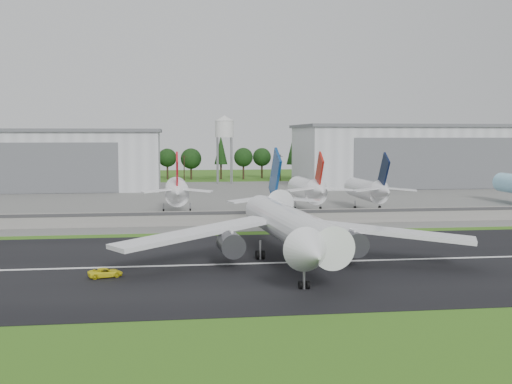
{
  "coord_description": "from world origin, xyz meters",
  "views": [
    {
      "loc": [
        -28.53,
        -90.71,
        20.53
      ],
      "look_at": [
        -10.87,
        40.0,
        9.0
      ],
      "focal_mm": 45.0,
      "sensor_mm": 36.0,
      "label": 1
    }
  ],
  "objects": [
    {
      "name": "ground",
      "position": [
        0.0,
        0.0,
        0.0
      ],
      "size": [
        600.0,
        600.0,
        0.0
      ],
      "primitive_type": "plane",
      "color": "#336B19",
      "rests_on": "ground"
    },
    {
      "name": "runway",
      "position": [
        0.0,
        10.0,
        0.05
      ],
      "size": [
        320.0,
        60.0,
        0.1
      ],
      "primitive_type": "cube",
      "color": "black",
      "rests_on": "ground"
    },
    {
      "name": "runway_centerline",
      "position": [
        0.0,
        10.0,
        0.11
      ],
      "size": [
        220.0,
        1.0,
        0.02
      ],
      "primitive_type": "cube",
      "color": "white",
      "rests_on": "runway"
    },
    {
      "name": "apron",
      "position": [
        0.0,
        120.0,
        0.05
      ],
      "size": [
        320.0,
        150.0,
        0.1
      ],
      "primitive_type": "cube",
      "color": "slate",
      "rests_on": "ground"
    },
    {
      "name": "blast_fence",
      "position": [
        0.0,
        54.99,
        1.81
      ],
      "size": [
        240.0,
        0.61,
        3.5
      ],
      "color": "gray",
      "rests_on": "ground"
    },
    {
      "name": "hangar_west",
      "position": [
        -80.0,
        164.92,
        11.63
      ],
      "size": [
        97.0,
        44.0,
        23.2
      ],
      "color": "silver",
      "rests_on": "ground"
    },
    {
      "name": "hangar_east",
      "position": [
        75.0,
        164.92,
        12.63
      ],
      "size": [
        102.0,
        47.0,
        25.2
      ],
      "color": "silver",
      "rests_on": "ground"
    },
    {
      "name": "water_tower",
      "position": [
        -5.0,
        185.0,
        24.55
      ],
      "size": [
        8.4,
        8.4,
        29.4
      ],
      "color": "#99999E",
      "rests_on": "ground"
    },
    {
      "name": "utility_poles",
      "position": [
        0.0,
        200.0,
        0.0
      ],
      "size": [
        230.0,
        3.0,
        12.0
      ],
      "primitive_type": null,
      "color": "black",
      "rests_on": "ground"
    },
    {
      "name": "treeline",
      "position": [
        0.0,
        215.0,
        0.0
      ],
      "size": [
        320.0,
        16.0,
        22.0
      ],
      "primitive_type": null,
      "color": "black",
      "rests_on": "ground"
    },
    {
      "name": "main_airliner",
      "position": [
        -9.53,
        9.57,
        4.89
      ],
      "size": [
        57.13,
        59.26,
        18.17
      ],
      "rotation": [
        0.0,
        0.0,
        3.22
      ],
      "color": "white",
      "rests_on": "runway"
    },
    {
      "name": "ground_vehicle",
      "position": [
        -37.93,
        2.93,
        0.79
      ],
      "size": [
        5.41,
        3.72,
        1.38
      ],
      "primitive_type": "imported",
      "rotation": [
        0.0,
        0.0,
        1.89
      ],
      "color": "yellow",
      "rests_on": "runway"
    },
    {
      "name": "parked_jet_red_a",
      "position": [
        -26.74,
        76.58,
        6.31
      ],
      "size": [
        7.36,
        31.29,
        16.82
      ],
      "color": "white",
      "rests_on": "ground"
    },
    {
      "name": "parked_jet_red_b",
      "position": [
        8.41,
        76.57,
        6.25
      ],
      "size": [
        7.36,
        31.29,
        16.76
      ],
      "color": "white",
      "rests_on": "ground"
    },
    {
      "name": "parked_jet_navy",
      "position": [
        25.05,
        76.53,
        6.01
      ],
      "size": [
        7.36,
        31.29,
        16.5
      ],
      "color": "white",
      "rests_on": "ground"
    }
  ]
}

